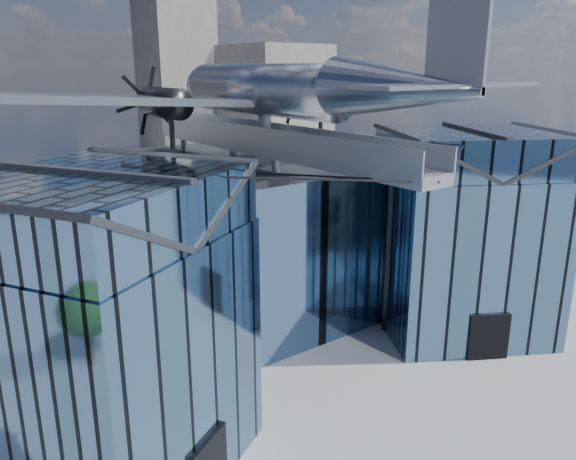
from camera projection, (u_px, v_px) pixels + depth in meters
ground_plane at (312, 374)px, 28.71m from camera, size 120.00×120.00×0.00m
museum at (247, 243)px, 31.60m from camera, size 32.88×24.50×17.60m
bg_towers at (47, 112)px, 65.33m from camera, size 77.00×24.50×26.00m
tree_plaza_e at (545, 219)px, 42.04m from camera, size 4.46×4.46×6.11m
tree_side_e at (539, 211)px, 45.55m from camera, size 4.40×4.40×5.57m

